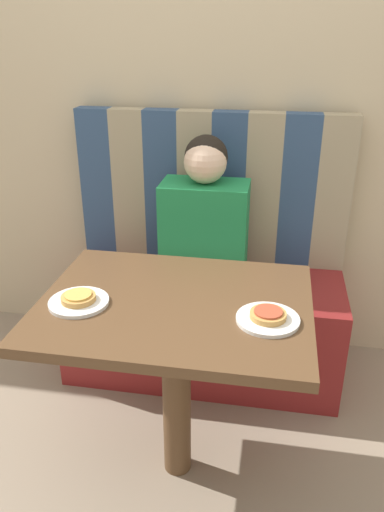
# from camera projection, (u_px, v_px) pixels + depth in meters

# --- Properties ---
(ground_plane) EXTENTS (12.00, 12.00, 0.00)m
(ground_plane) POSITION_uv_depth(u_px,v_px,m) (178.00, 465.00, 1.89)
(ground_plane) COLOR gray
(wall_back) EXTENTS (7.00, 0.05, 2.60)m
(wall_back) POSITION_uv_depth(u_px,v_px,m) (217.00, 79.00, 2.18)
(wall_back) COLOR #C6B28E
(wall_back) RESTS_ON ground_plane
(booth_seat) EXTENTS (1.24, 0.52, 0.48)m
(booth_seat) POSITION_uv_depth(u_px,v_px,m) (203.00, 323.00, 2.35)
(booth_seat) COLOR maroon
(booth_seat) RESTS_ON ground_plane
(booth_backrest) EXTENTS (1.24, 0.09, 0.70)m
(booth_backrest) POSITION_uv_depth(u_px,v_px,m) (212.00, 189.00, 2.29)
(booth_backrest) COLOR navy
(booth_backrest) RESTS_ON booth_seat
(dining_table) EXTENTS (0.86, 0.67, 0.72)m
(dining_table) POSITION_uv_depth(u_px,v_px,m) (176.00, 330.00, 1.63)
(dining_table) COLOR brown
(dining_table) RESTS_ON ground_plane
(person) EXTENTS (0.37, 0.22, 0.63)m
(person) POSITION_uv_depth(u_px,v_px,m) (205.00, 215.00, 2.12)
(person) COLOR #1E8447
(person) RESTS_ON booth_seat
(plate_left) EXTENTS (0.19, 0.19, 0.01)m
(plate_left) POSITION_uv_depth(u_px,v_px,m) (79.00, 302.00, 1.57)
(plate_left) COLOR white
(plate_left) RESTS_ON dining_table
(plate_right) EXTENTS (0.19, 0.19, 0.01)m
(plate_right) POSITION_uv_depth(u_px,v_px,m) (268.00, 319.00, 1.48)
(plate_right) COLOR white
(plate_right) RESTS_ON dining_table
(pizza_left) EXTENTS (0.11, 0.11, 0.02)m
(pizza_left) POSITION_uv_depth(u_px,v_px,m) (78.00, 297.00, 1.56)
(pizza_left) COLOR #C68E47
(pizza_left) RESTS_ON plate_left
(pizza_right) EXTENTS (0.11, 0.11, 0.02)m
(pizza_right) POSITION_uv_depth(u_px,v_px,m) (268.00, 314.00, 1.47)
(pizza_right) COLOR #C68E47
(pizza_right) RESTS_ON plate_right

